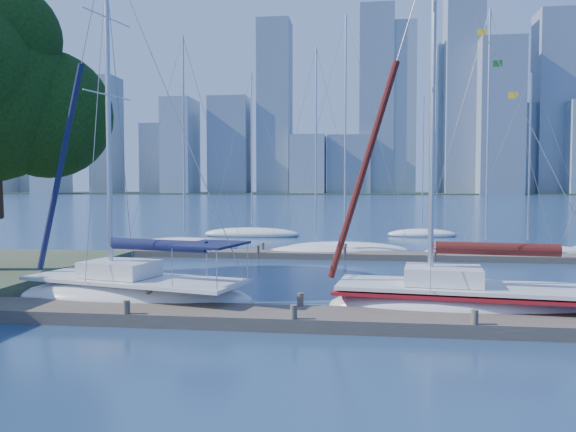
# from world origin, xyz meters

# --- Properties ---
(ground) EXTENTS (700.00, 700.00, 0.00)m
(ground) POSITION_xyz_m (0.00, 0.00, 0.00)
(ground) COLOR #182A4D
(ground) RESTS_ON ground
(near_dock) EXTENTS (26.00, 2.00, 0.40)m
(near_dock) POSITION_xyz_m (0.00, 0.00, 0.20)
(near_dock) COLOR #473F34
(near_dock) RESTS_ON ground
(far_dock) EXTENTS (30.00, 1.80, 0.36)m
(far_dock) POSITION_xyz_m (2.00, 16.00, 0.18)
(far_dock) COLOR #473F34
(far_dock) RESTS_ON ground
(far_shore) EXTENTS (800.00, 100.00, 1.50)m
(far_shore) POSITION_xyz_m (0.00, 320.00, 0.00)
(far_shore) COLOR #38472D
(far_shore) RESTS_ON ground
(sailboat_navy) EXTENTS (8.88, 4.69, 13.19)m
(sailboat_navy) POSITION_xyz_m (-5.94, 1.93, 1.02)
(sailboat_navy) COLOR silver
(sailboat_navy) RESTS_ON ground
(sailboat_maroon) EXTENTS (8.83, 3.76, 12.75)m
(sailboat_maroon) POSITION_xyz_m (5.12, 1.85, 0.97)
(sailboat_maroon) COLOR silver
(sailboat_maroon) RESTS_ON ground
(bg_boat_0) EXTENTS (7.44, 3.77, 14.32)m
(bg_boat_0) POSITION_xyz_m (-9.62, 19.07, 0.30)
(bg_boat_0) COLOR silver
(bg_boat_0) RESTS_ON ground
(bg_boat_1) EXTENTS (6.21, 3.60, 12.72)m
(bg_boat_1) POSITION_xyz_m (-0.77, 16.81, 0.26)
(bg_boat_1) COLOR silver
(bg_boat_1) RESTS_ON ground
(bg_boat_2) EXTENTS (8.26, 5.44, 14.95)m
(bg_boat_2) POSITION_xyz_m (0.93, 18.14, 0.28)
(bg_boat_2) COLOR silver
(bg_boat_2) RESTS_ON ground
(bg_boat_3) EXTENTS (7.49, 3.17, 14.88)m
(bg_boat_3) POSITION_xyz_m (9.30, 17.83, 0.28)
(bg_boat_3) COLOR silver
(bg_boat_3) RESTS_ON ground
(bg_boat_4) EXTENTS (7.41, 2.18, 11.21)m
(bg_boat_4) POSITION_xyz_m (11.82, 18.29, 0.24)
(bg_boat_4) COLOR silver
(bg_boat_4) RESTS_ON ground
(bg_boat_6) EXTENTS (8.36, 4.86, 13.88)m
(bg_boat_6) POSITION_xyz_m (-7.13, 29.45, 0.27)
(bg_boat_6) COLOR silver
(bg_boat_6) RESTS_ON ground
(bg_boat_7) EXTENTS (5.99, 3.96, 12.07)m
(bg_boat_7) POSITION_xyz_m (7.02, 31.27, 0.24)
(bg_boat_7) COLOR silver
(bg_boat_7) RESTS_ON ground
(skyline) EXTENTS (502.68, 51.31, 108.59)m
(skyline) POSITION_xyz_m (23.32, 290.34, 34.96)
(skyline) COLOR slate
(skyline) RESTS_ON ground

